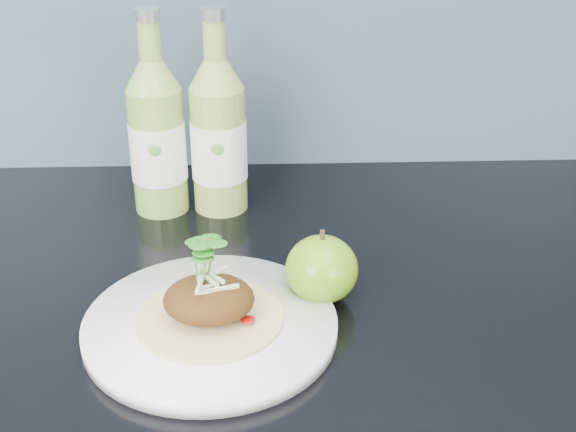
% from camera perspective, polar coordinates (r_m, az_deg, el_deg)
% --- Properties ---
extents(dinner_plate, '(0.33, 0.33, 0.02)m').
position_cam_1_polar(dinner_plate, '(0.81, -5.54, -7.82)').
color(dinner_plate, white).
rests_on(dinner_plate, kitchen_counter).
extents(pork_taco, '(0.15, 0.15, 0.10)m').
position_cam_1_polar(pork_taco, '(0.79, -5.66, -5.69)').
color(pork_taco, tan).
rests_on(pork_taco, dinner_plate).
extents(green_apple, '(0.08, 0.08, 0.08)m').
position_cam_1_polar(green_apple, '(0.85, 2.40, -3.80)').
color(green_apple, '#4D890F').
rests_on(green_apple, kitchen_counter).
extents(cider_bottle_left, '(0.07, 0.07, 0.26)m').
position_cam_1_polar(cider_bottle_left, '(1.02, -9.28, 5.54)').
color(cider_bottle_left, '#85AB47').
rests_on(cider_bottle_left, kitchen_counter).
extents(cider_bottle_right, '(0.08, 0.08, 0.26)m').
position_cam_1_polar(cider_bottle_right, '(1.02, -4.97, 5.66)').
color(cider_bottle_right, '#88AB47').
rests_on(cider_bottle_right, kitchen_counter).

